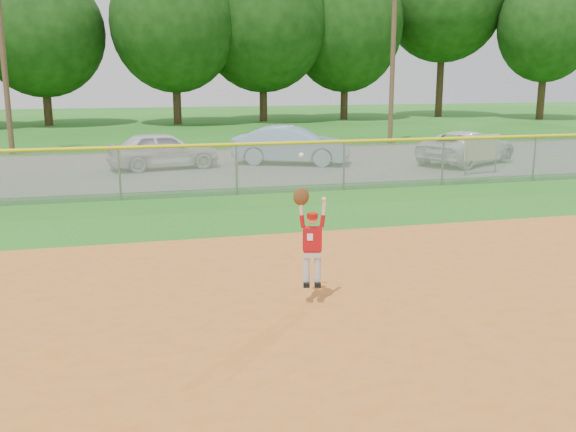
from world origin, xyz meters
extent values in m
plane|color=#1F6316|center=(0.00, 0.00, 0.00)|extent=(120.00, 120.00, 0.00)
cube|color=#B66020|center=(0.00, -3.00, 0.02)|extent=(24.00, 16.00, 0.04)
cube|color=slate|center=(0.00, 16.00, 0.01)|extent=(44.00, 10.00, 0.03)
imported|color=silver|center=(-1.77, 15.77, 0.72)|extent=(4.29, 2.31, 1.39)
imported|color=#7EA1BC|center=(3.18, 15.78, 0.77)|extent=(4.74, 3.23, 1.48)
imported|color=silver|center=(9.95, 14.20, 0.67)|extent=(5.05, 4.10, 1.28)
cylinder|color=gray|center=(8.29, 11.40, 0.53)|extent=(0.05, 0.05, 1.07)
cylinder|color=gray|center=(9.67, 11.75, 0.53)|extent=(0.05, 0.05, 1.07)
cube|color=beige|center=(8.98, 11.58, 0.98)|extent=(1.56, 0.43, 0.89)
cube|color=gray|center=(0.00, 10.00, 0.75)|extent=(40.00, 0.03, 1.50)
cylinder|color=yellow|center=(0.00, 10.00, 1.50)|extent=(40.00, 0.10, 0.10)
cylinder|color=gray|center=(-3.33, 10.00, 0.75)|extent=(0.06, 0.06, 1.50)
cylinder|color=gray|center=(0.00, 10.00, 0.75)|extent=(0.06, 0.06, 1.50)
cylinder|color=gray|center=(3.33, 10.00, 0.75)|extent=(0.06, 0.06, 1.50)
cylinder|color=gray|center=(6.67, 10.00, 0.75)|extent=(0.06, 0.06, 1.50)
cylinder|color=gray|center=(10.00, 10.00, 0.75)|extent=(0.06, 0.06, 1.50)
cylinder|color=#4C3823|center=(-8.00, 22.00, 4.50)|extent=(0.24, 0.24, 9.00)
cylinder|color=#4C3823|center=(10.00, 22.00, 4.50)|extent=(0.24, 0.24, 9.00)
cylinder|color=#422D1C|center=(-8.07, 38.17, 2.05)|extent=(0.56, 0.56, 4.11)
ellipsoid|color=#193F0F|center=(-8.07, 38.17, 6.07)|extent=(8.19, 8.19, 8.39)
cylinder|color=#422D1C|center=(0.53, 37.14, 2.32)|extent=(0.56, 0.56, 4.64)
ellipsoid|color=#193F0F|center=(0.53, 37.14, 6.86)|extent=(8.57, 8.57, 9.43)
cylinder|color=#422D1C|center=(6.92, 38.34, 2.44)|extent=(0.56, 0.56, 4.89)
ellipsoid|color=#193F0F|center=(6.92, 38.34, 7.22)|extent=(9.41, 9.41, 10.28)
cylinder|color=#422D1C|center=(13.43, 39.01, 2.39)|extent=(0.56, 0.56, 4.78)
ellipsoid|color=#193F0F|center=(13.43, 39.01, 7.06)|extent=(8.62, 8.62, 10.06)
cylinder|color=#422D1C|center=(21.93, 39.94, 2.99)|extent=(0.56, 0.56, 5.99)
ellipsoid|color=#193F0F|center=(21.93, 39.94, 8.85)|extent=(9.18, 9.18, 9.14)
cylinder|color=#422D1C|center=(28.03, 35.14, 2.35)|extent=(0.56, 0.56, 4.69)
ellipsoid|color=#193F0F|center=(28.03, 35.14, 6.94)|extent=(7.23, 7.23, 8.32)
cylinder|color=silver|center=(-0.53, 0.64, 0.56)|extent=(0.13, 0.13, 0.48)
cylinder|color=silver|center=(-0.36, 0.60, 0.56)|extent=(0.13, 0.13, 0.48)
cube|color=black|center=(-0.54, 0.61, 0.35)|extent=(0.14, 0.21, 0.07)
cube|color=black|center=(-0.37, 0.57, 0.35)|extent=(0.14, 0.21, 0.07)
cube|color=silver|center=(-0.44, 0.62, 0.83)|extent=(0.27, 0.19, 0.10)
cube|color=maroon|center=(-0.44, 0.62, 0.89)|extent=(0.29, 0.20, 0.04)
cube|color=#AA0C10|center=(-0.44, 0.62, 1.07)|extent=(0.32, 0.22, 0.36)
cube|color=white|center=(-0.50, 0.55, 1.12)|extent=(0.09, 0.03, 0.11)
sphere|color=beige|center=(-0.44, 0.62, 1.38)|extent=(0.20, 0.20, 0.16)
cylinder|color=#9D1109|center=(-0.44, 0.62, 1.43)|extent=(0.20, 0.20, 0.08)
cube|color=#9D1109|center=(-0.46, 0.54, 1.40)|extent=(0.14, 0.12, 0.02)
cylinder|color=#AA0C10|center=(-0.59, 0.66, 1.35)|extent=(0.11, 0.09, 0.20)
cylinder|color=beige|center=(-0.61, 0.66, 1.55)|extent=(0.08, 0.07, 0.21)
ellipsoid|color=#4C2D14|center=(-0.61, 0.66, 1.73)|extent=(0.27, 0.17, 0.29)
sphere|color=white|center=(-0.61, 0.66, 2.36)|extent=(0.09, 0.09, 0.07)
cylinder|color=#AA0C10|center=(-0.30, 0.59, 1.35)|extent=(0.11, 0.09, 0.20)
cylinder|color=beige|center=(-0.28, 0.58, 1.55)|extent=(0.08, 0.07, 0.21)
sphere|color=beige|center=(-0.28, 0.58, 1.68)|extent=(0.09, 0.09, 0.08)
camera|label=1|loc=(-3.15, -8.47, 3.56)|focal=40.00mm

